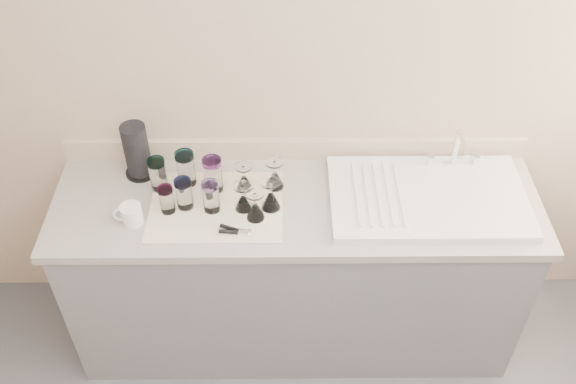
{
  "coord_description": "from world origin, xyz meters",
  "views": [
    {
      "loc": [
        -0.05,
        -0.74,
        2.77
      ],
      "look_at": [
        -0.04,
        1.15,
        1.0
      ],
      "focal_mm": 40.0,
      "sensor_mm": 36.0,
      "label": 1
    }
  ],
  "objects_px": {
    "tumbler_magenta": "(167,199)",
    "tumbler_blue": "(184,193)",
    "goblet_back_right": "(275,178)",
    "white_mug": "(131,215)",
    "sink_unit": "(428,197)",
    "goblet_front_left": "(243,201)",
    "can_opener": "(235,231)",
    "goblet_back_left": "(244,181)",
    "tumbler_purple": "(213,175)",
    "tumbler_cyan": "(186,168)",
    "goblet_front_right": "(271,199)",
    "tumbler_lavender": "(211,196)",
    "tumbler_teal": "(158,174)",
    "paper_towel_roll": "(137,151)",
    "goblet_extra": "(255,209)"
  },
  "relations": [
    {
      "from": "goblet_back_right",
      "to": "can_opener",
      "type": "height_order",
      "value": "goblet_back_right"
    },
    {
      "from": "sink_unit",
      "to": "tumbler_purple",
      "type": "distance_m",
      "value": 0.91
    },
    {
      "from": "tumbler_blue",
      "to": "goblet_back_right",
      "type": "relative_size",
      "value": 1.01
    },
    {
      "from": "goblet_front_left",
      "to": "white_mug",
      "type": "bearing_deg",
      "value": -170.97
    },
    {
      "from": "tumbler_magenta",
      "to": "white_mug",
      "type": "relative_size",
      "value": 1.03
    },
    {
      "from": "tumbler_lavender",
      "to": "goblet_back_right",
      "type": "bearing_deg",
      "value": 28.34
    },
    {
      "from": "tumbler_cyan",
      "to": "tumbler_blue",
      "type": "height_order",
      "value": "tumbler_cyan"
    },
    {
      "from": "sink_unit",
      "to": "goblet_back_left",
      "type": "bearing_deg",
      "value": 174.9
    },
    {
      "from": "tumbler_teal",
      "to": "white_mug",
      "type": "relative_size",
      "value": 1.24
    },
    {
      "from": "goblet_front_left",
      "to": "paper_towel_roll",
      "type": "xyz_separation_m",
      "value": [
        -0.46,
        0.23,
        0.07
      ]
    },
    {
      "from": "sink_unit",
      "to": "white_mug",
      "type": "relative_size",
      "value": 6.76
    },
    {
      "from": "tumbler_purple",
      "to": "tumbler_blue",
      "type": "height_order",
      "value": "tumbler_purple"
    },
    {
      "from": "goblet_front_left",
      "to": "paper_towel_roll",
      "type": "bearing_deg",
      "value": 153.27
    },
    {
      "from": "tumbler_blue",
      "to": "goblet_front_right",
      "type": "relative_size",
      "value": 0.99
    },
    {
      "from": "tumbler_purple",
      "to": "tumbler_blue",
      "type": "relative_size",
      "value": 1.16
    },
    {
      "from": "sink_unit",
      "to": "can_opener",
      "type": "height_order",
      "value": "sink_unit"
    },
    {
      "from": "can_opener",
      "to": "goblet_back_left",
      "type": "bearing_deg",
      "value": 84.24
    },
    {
      "from": "goblet_extra",
      "to": "goblet_back_right",
      "type": "bearing_deg",
      "value": 67.8
    },
    {
      "from": "tumbler_lavender",
      "to": "tumbler_purple",
      "type": "bearing_deg",
      "value": 90.26
    },
    {
      "from": "tumbler_blue",
      "to": "tumbler_lavender",
      "type": "relative_size",
      "value": 0.99
    },
    {
      "from": "goblet_back_left",
      "to": "goblet_back_right",
      "type": "xyz_separation_m",
      "value": [
        0.13,
        0.02,
        0.0
      ]
    },
    {
      "from": "sink_unit",
      "to": "tumbler_cyan",
      "type": "bearing_deg",
      "value": 173.92
    },
    {
      "from": "tumbler_purple",
      "to": "can_opener",
      "type": "distance_m",
      "value": 0.28
    },
    {
      "from": "tumbler_magenta",
      "to": "goblet_front_left",
      "type": "distance_m",
      "value": 0.31
    },
    {
      "from": "goblet_extra",
      "to": "can_opener",
      "type": "xyz_separation_m",
      "value": [
        -0.08,
        -0.08,
        -0.04
      ]
    },
    {
      "from": "sink_unit",
      "to": "goblet_extra",
      "type": "height_order",
      "value": "sink_unit"
    },
    {
      "from": "tumbler_magenta",
      "to": "can_opener",
      "type": "relative_size",
      "value": 0.95
    },
    {
      "from": "tumbler_lavender",
      "to": "can_opener",
      "type": "relative_size",
      "value": 1.08
    },
    {
      "from": "goblet_front_right",
      "to": "white_mug",
      "type": "relative_size",
      "value": 1.17
    },
    {
      "from": "goblet_back_right",
      "to": "white_mug",
      "type": "bearing_deg",
      "value": -160.33
    },
    {
      "from": "goblet_front_left",
      "to": "white_mug",
      "type": "distance_m",
      "value": 0.45
    },
    {
      "from": "tumbler_lavender",
      "to": "goblet_front_left",
      "type": "relative_size",
      "value": 1.13
    },
    {
      "from": "sink_unit",
      "to": "goblet_back_left",
      "type": "relative_size",
      "value": 6.49
    },
    {
      "from": "tumbler_cyan",
      "to": "tumbler_magenta",
      "type": "xyz_separation_m",
      "value": [
        -0.06,
        -0.17,
        -0.02
      ]
    },
    {
      "from": "tumbler_blue",
      "to": "can_opener",
      "type": "relative_size",
      "value": 1.07
    },
    {
      "from": "tumbler_blue",
      "to": "goblet_back_left",
      "type": "distance_m",
      "value": 0.26
    },
    {
      "from": "tumbler_teal",
      "to": "paper_towel_roll",
      "type": "distance_m",
      "value": 0.15
    },
    {
      "from": "white_mug",
      "to": "sink_unit",
      "type": "bearing_deg",
      "value": 5.7
    },
    {
      "from": "tumbler_teal",
      "to": "goblet_extra",
      "type": "xyz_separation_m",
      "value": [
        0.41,
        -0.18,
        -0.03
      ]
    },
    {
      "from": "tumbler_cyan",
      "to": "tumbler_magenta",
      "type": "distance_m",
      "value": 0.18
    },
    {
      "from": "goblet_back_right",
      "to": "can_opener",
      "type": "bearing_deg",
      "value": -119.6
    },
    {
      "from": "tumbler_cyan",
      "to": "goblet_back_right",
      "type": "bearing_deg",
      "value": -3.73
    },
    {
      "from": "goblet_front_left",
      "to": "can_opener",
      "type": "height_order",
      "value": "goblet_front_left"
    },
    {
      "from": "goblet_front_left",
      "to": "goblet_front_right",
      "type": "distance_m",
      "value": 0.11
    },
    {
      "from": "sink_unit",
      "to": "tumbler_blue",
      "type": "relative_size",
      "value": 5.85
    },
    {
      "from": "tumbler_cyan",
      "to": "tumbler_magenta",
      "type": "bearing_deg",
      "value": -109.78
    },
    {
      "from": "tumbler_cyan",
      "to": "tumbler_lavender",
      "type": "distance_m",
      "value": 0.2
    },
    {
      "from": "tumbler_magenta",
      "to": "tumbler_blue",
      "type": "xyz_separation_m",
      "value": [
        0.07,
        0.03,
        0.01
      ]
    },
    {
      "from": "can_opener",
      "to": "paper_towel_roll",
      "type": "bearing_deg",
      "value": 139.57
    },
    {
      "from": "goblet_back_left",
      "to": "goblet_front_left",
      "type": "distance_m",
      "value": 0.12
    }
  ]
}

